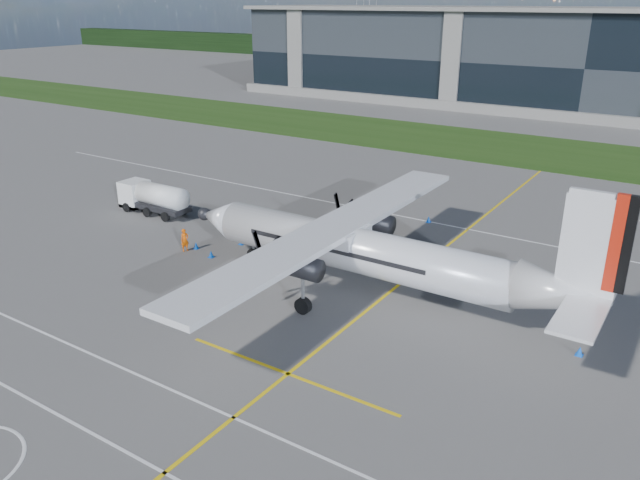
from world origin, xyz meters
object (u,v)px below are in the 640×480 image
pylon_west (366,5)px  ground_crew_person (185,238)px  safety_cone_tail (580,351)px  safety_cone_nose_stbd (241,241)px  turboprop_aircraft (373,228)px  fuel_tanker_truck (150,197)px  safety_cone_stbdwing (429,219)px  baggage_tug (253,224)px  safety_cone_nose_port (211,254)px  safety_cone_fwd (196,245)px

pylon_west → ground_crew_person: (67.68, -147.28, -14.05)m
safety_cone_tail → safety_cone_nose_stbd: 24.25m
turboprop_aircraft → safety_cone_nose_stbd: size_ratio=56.67×
turboprop_aircraft → fuel_tanker_truck: turboprop_aircraft is taller
ground_crew_person → safety_cone_tail: bearing=-68.8°
ground_crew_person → safety_cone_stbdwing: (12.04, 15.15, -0.70)m
baggage_tug → safety_cone_nose_stbd: 2.00m
safety_cone_nose_port → safety_cone_nose_stbd: (0.18, 3.04, 0.00)m
pylon_west → baggage_tug: 159.17m
safety_cone_stbdwing → fuel_tanker_truck: bearing=-153.1°
safety_cone_tail → safety_cone_nose_stbd: bearing=174.2°
safety_cone_nose_stbd → safety_cone_nose_port: bearing=-93.5°
ground_crew_person → safety_cone_tail: (26.66, 0.67, -0.70)m
pylon_west → fuel_tanker_truck: 154.96m
pylon_west → baggage_tug: (69.91, -142.30, -14.03)m
safety_cone_stbdwing → safety_cone_nose_stbd: same height
safety_cone_nose_port → safety_cone_nose_stbd: bearing=86.5°
safety_cone_tail → ground_crew_person: bearing=-178.6°
fuel_tanker_truck → pylon_west: bearing=112.5°
turboprop_aircraft → safety_cone_fwd: (-14.09, -0.43, -4.00)m
pylon_west → safety_cone_nose_stbd: size_ratio=60.00×
fuel_tanker_truck → safety_cone_nose_stbd: 11.26m
safety_cone_fwd → safety_cone_nose_stbd: size_ratio=1.00×
baggage_tug → safety_cone_tail: size_ratio=6.44×
safety_cone_nose_port → turboprop_aircraft: bearing=4.9°
baggage_tug → safety_cone_stbdwing: size_ratio=6.44×
baggage_tug → safety_cone_nose_port: 4.93m
turboprop_aircraft → safety_cone_nose_port: turboprop_aircraft is taller
safety_cone_tail → turboprop_aircraft: bearing=177.8°
ground_crew_person → safety_cone_tail: 26.68m
ground_crew_person → safety_cone_nose_port: 2.46m
safety_cone_fwd → ground_crew_person: bearing=-116.4°
turboprop_aircraft → safety_cone_nose_port: (-12.08, -1.03, -4.00)m
safety_cone_fwd → baggage_tug: bearing=66.3°
fuel_tanker_truck → ground_crew_person: fuel_tanker_truck is taller
safety_cone_tail → safety_cone_fwd: same height
turboprop_aircraft → safety_cone_stbdwing: turboprop_aircraft is taller
fuel_tanker_truck → safety_cone_tail: (35.22, -4.02, -1.06)m
safety_cone_tail → pylon_west: bearing=122.8°
turboprop_aircraft → ground_crew_person: (-14.44, -1.13, -3.30)m
turboprop_aircraft → safety_cone_nose_stbd: 12.71m
safety_cone_nose_stbd → safety_cone_stbdwing: bearing=51.7°
fuel_tanker_truck → baggage_tug: size_ratio=2.17×
pylon_west → safety_cone_stbdwing: pylon_west is taller
fuel_tanker_truck → ground_crew_person: 9.77m
ground_crew_person → safety_cone_nose_stbd: size_ratio=3.78×
fuel_tanker_truck → safety_cone_stbdwing: size_ratio=13.99×
turboprop_aircraft → pylon_west: bearing=119.3°
ground_crew_person → safety_cone_nose_stbd: ground_crew_person is taller
safety_cone_tail → safety_cone_fwd: bearing=179.9°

